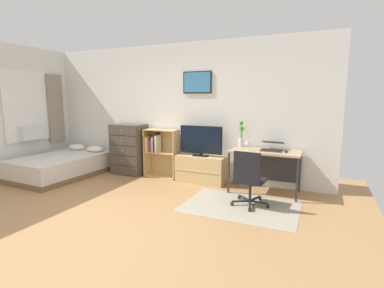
# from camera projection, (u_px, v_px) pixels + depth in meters

# --- Properties ---
(ground_plane) EXTENTS (7.20, 7.20, 0.00)m
(ground_plane) POSITION_uv_depth(u_px,v_px,m) (97.00, 218.00, 3.99)
(ground_plane) COLOR #A87A4C
(wall_back_with_posters) EXTENTS (6.12, 0.09, 2.70)m
(wall_back_with_posters) POSITION_uv_depth(u_px,v_px,m) (177.00, 111.00, 5.96)
(wall_back_with_posters) COLOR silver
(wall_back_with_posters) RESTS_ON ground_plane
(area_rug) EXTENTS (1.70, 1.20, 0.01)m
(area_rug) POSITION_uv_depth(u_px,v_px,m) (240.00, 206.00, 4.41)
(area_rug) COLOR #9E937F
(area_rug) RESTS_ON ground_plane
(bed) EXTENTS (1.37, 1.95, 0.56)m
(bed) POSITION_uv_depth(u_px,v_px,m) (62.00, 165.00, 6.13)
(bed) COLOR brown
(bed) RESTS_ON ground_plane
(dresser) EXTENTS (0.73, 0.46, 1.07)m
(dresser) POSITION_uv_depth(u_px,v_px,m) (129.00, 149.00, 6.26)
(dresser) COLOR #4C4238
(dresser) RESTS_ON ground_plane
(bookshelf) EXTENTS (0.71, 0.30, 0.99)m
(bookshelf) POSITION_uv_depth(u_px,v_px,m) (159.00, 150.00, 6.04)
(bookshelf) COLOR tan
(bookshelf) RESTS_ON ground_plane
(tv_stand) EXTENTS (0.95, 0.41, 0.53)m
(tv_stand) POSITION_uv_depth(u_px,v_px,m) (201.00, 169.00, 5.64)
(tv_stand) COLOR tan
(tv_stand) RESTS_ON ground_plane
(television) EXTENTS (0.85, 0.16, 0.58)m
(television) POSITION_uv_depth(u_px,v_px,m) (201.00, 141.00, 5.53)
(television) COLOR black
(television) RESTS_ON tv_stand
(desk) EXTENTS (1.17, 0.64, 0.74)m
(desk) POSITION_uv_depth(u_px,v_px,m) (266.00, 157.00, 5.05)
(desk) COLOR tan
(desk) RESTS_ON ground_plane
(office_chair) EXTENTS (0.57, 0.58, 0.86)m
(office_chair) POSITION_uv_depth(u_px,v_px,m) (249.00, 177.00, 4.33)
(office_chair) COLOR #232326
(office_chair) RESTS_ON ground_plane
(laptop) EXTENTS (0.37, 0.39, 0.16)m
(laptop) POSITION_uv_depth(u_px,v_px,m) (272.00, 147.00, 4.99)
(laptop) COLOR #333338
(laptop) RESTS_ON desk
(computer_mouse) EXTENTS (0.06, 0.10, 0.03)m
(computer_mouse) POSITION_uv_depth(u_px,v_px,m) (286.00, 151.00, 4.79)
(computer_mouse) COLOR #262628
(computer_mouse) RESTS_ON desk
(bamboo_vase) EXTENTS (0.10, 0.09, 0.47)m
(bamboo_vase) POSITION_uv_depth(u_px,v_px,m) (241.00, 135.00, 5.30)
(bamboo_vase) COLOR silver
(bamboo_vase) RESTS_ON desk
(wine_glass) EXTENTS (0.07, 0.07, 0.18)m
(wine_glass) POSITION_uv_depth(u_px,v_px,m) (247.00, 142.00, 4.97)
(wine_glass) COLOR silver
(wine_glass) RESTS_ON desk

